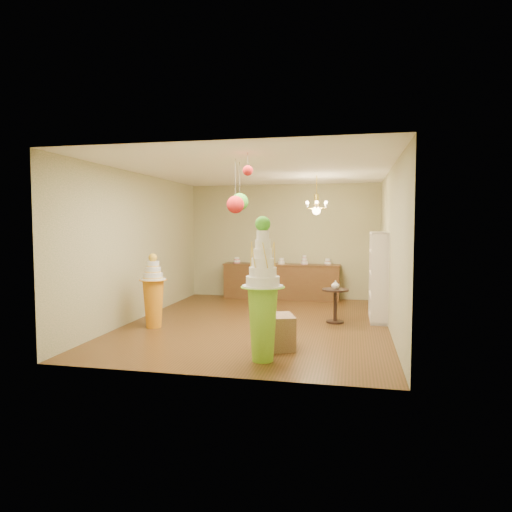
% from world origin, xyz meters
% --- Properties ---
extents(floor, '(6.50, 6.50, 0.00)m').
position_xyz_m(floor, '(0.00, 0.00, 0.00)').
color(floor, '#503215').
rests_on(floor, ground).
extents(ceiling, '(6.50, 6.50, 0.00)m').
position_xyz_m(ceiling, '(0.00, 0.00, 3.00)').
color(ceiling, white).
rests_on(ceiling, ground).
extents(wall_back, '(5.00, 0.04, 3.00)m').
position_xyz_m(wall_back, '(0.00, 3.25, 1.50)').
color(wall_back, tan).
rests_on(wall_back, ground).
extents(wall_front, '(5.00, 0.04, 3.00)m').
position_xyz_m(wall_front, '(0.00, -3.25, 1.50)').
color(wall_front, tan).
rests_on(wall_front, ground).
extents(wall_left, '(0.04, 6.50, 3.00)m').
position_xyz_m(wall_left, '(-2.50, 0.00, 1.50)').
color(wall_left, tan).
rests_on(wall_left, ground).
extents(wall_right, '(0.04, 6.50, 3.00)m').
position_xyz_m(wall_right, '(2.50, 0.00, 1.50)').
color(wall_right, tan).
rests_on(wall_right, ground).
extents(pedestal_green, '(0.76, 0.76, 2.07)m').
position_xyz_m(pedestal_green, '(0.57, -2.45, 0.82)').
color(pedestal_green, '#83CB2C').
rests_on(pedestal_green, floor).
extents(pedestal_orange, '(0.62, 0.62, 1.41)m').
position_xyz_m(pedestal_orange, '(-1.87, -0.79, 0.59)').
color(pedestal_orange, orange).
rests_on(pedestal_orange, floor).
extents(burlap_riser, '(0.74, 0.74, 0.53)m').
position_xyz_m(burlap_riser, '(0.63, -1.78, 0.27)').
color(burlap_riser, '#89684A').
rests_on(burlap_riser, floor).
extents(sideboard, '(3.04, 0.54, 1.16)m').
position_xyz_m(sideboard, '(0.00, 2.97, 0.48)').
color(sideboard, '#56361B').
rests_on(sideboard, floor).
extents(shelving_unit, '(0.33, 1.20, 1.80)m').
position_xyz_m(shelving_unit, '(2.34, 0.80, 0.90)').
color(shelving_unit, beige).
rests_on(shelving_unit, floor).
extents(round_table, '(0.64, 0.64, 0.68)m').
position_xyz_m(round_table, '(1.49, 0.35, 0.44)').
color(round_table, black).
rests_on(round_table, floor).
extents(vase, '(0.17, 0.17, 0.17)m').
position_xyz_m(vase, '(1.49, 0.35, 0.76)').
color(vase, beige).
rests_on(vase, round_table).
extents(pom_red_left, '(0.28, 0.28, 0.87)m').
position_xyz_m(pom_red_left, '(-0.04, -1.64, 2.27)').
color(pom_red_left, '#423D30').
rests_on(pom_red_left, ceiling).
extents(pom_green_mid, '(0.29, 0.29, 0.81)m').
position_xyz_m(pom_green_mid, '(-0.05, -1.29, 2.33)').
color(pom_green_mid, '#423D30').
rests_on(pom_green_mid, ceiling).
extents(pom_red_right, '(0.15, 0.15, 0.34)m').
position_xyz_m(pom_red_right, '(0.30, -2.21, 2.74)').
color(pom_red_right, '#423D30').
rests_on(pom_red_right, ceiling).
extents(chandelier, '(0.71, 0.71, 0.85)m').
position_xyz_m(chandelier, '(1.04, 1.15, 2.30)').
color(chandelier, '#F1D555').
rests_on(chandelier, ceiling).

